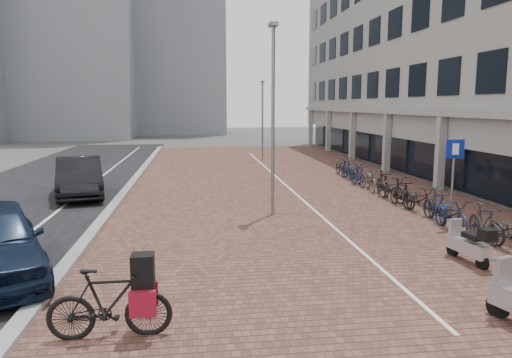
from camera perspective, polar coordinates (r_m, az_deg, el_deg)
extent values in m
plane|color=#474442|center=(10.78, 4.17, -11.81)|extent=(140.00, 140.00, 0.00)
cube|color=brown|center=(22.57, 3.09, -0.80)|extent=(14.50, 42.00, 0.04)
cube|color=black|center=(23.26, -24.63, -1.32)|extent=(8.00, 50.00, 0.03)
cube|color=gray|center=(22.40, -15.08, -1.01)|extent=(0.35, 42.00, 0.14)
cube|color=white|center=(22.74, -19.82, -1.21)|extent=(0.12, 44.00, 0.00)
cube|color=white|center=(22.60, 3.59, -0.72)|extent=(0.10, 30.00, 0.00)
cube|color=gray|center=(30.30, 23.64, 17.09)|extent=(8.00, 40.00, 13.00)
cube|color=black|center=(28.45, 16.89, 4.27)|extent=(0.15, 38.00, 3.20)
cube|color=gray|center=(28.30, 16.67, 7.81)|extent=(1.60, 38.00, 0.30)
cube|color=gray|center=(22.74, 21.21, 2.98)|extent=(0.35, 0.35, 3.40)
cube|color=gray|center=(28.13, 15.39, 4.29)|extent=(0.35, 0.35, 3.40)
cube|color=gray|center=(33.74, 11.47, 5.14)|extent=(0.35, 0.35, 3.40)
cube|color=gray|center=(39.45, 8.66, 5.74)|extent=(0.35, 0.35, 3.40)
cube|color=gray|center=(45.24, 6.57, 6.18)|extent=(0.35, 0.35, 3.40)
cube|color=gray|center=(65.55, -9.39, 16.85)|extent=(12.00, 10.00, 26.00)
imported|color=black|center=(21.22, -20.41, 0.26)|extent=(2.85, 5.27, 1.65)
imported|color=black|center=(8.34, -17.14, -14.10)|extent=(2.01, 0.58, 1.21)
cube|color=black|center=(8.14, -17.31, -10.57)|extent=(0.36, 0.34, 0.54)
cube|color=maroon|center=(8.36, -18.69, -13.68)|extent=(0.42, 0.12, 0.42)
cube|color=maroon|center=(8.28, -15.61, -13.75)|extent=(0.42, 0.12, 0.42)
cylinder|color=slate|center=(15.91, 22.44, -0.98)|extent=(0.07, 0.07, 2.53)
cube|color=#0B1E97|center=(15.73, 22.75, 3.34)|extent=(0.58, 0.05, 0.57)
cylinder|color=gray|center=(16.16, 2.04, 6.74)|extent=(0.12, 0.12, 6.40)
cylinder|color=slate|center=(32.62, 0.77, 6.90)|extent=(0.12, 0.12, 5.33)
imported|color=#222228|center=(14.80, 25.61, -4.80)|extent=(0.70, 1.79, 1.05)
imported|color=#172340|center=(15.59, 22.35, -3.96)|extent=(0.75, 1.99, 1.04)
imported|color=#151F3B|center=(16.65, 20.92, -3.06)|extent=(0.75, 1.80, 1.05)
imported|color=black|center=(17.63, 19.04, -2.34)|extent=(0.76, 2.00, 1.04)
imported|color=black|center=(18.58, 16.98, -1.67)|extent=(0.57, 1.77, 1.05)
imported|color=black|center=(19.66, 15.91, -1.07)|extent=(1.01, 2.06, 1.04)
imported|color=black|center=(20.75, 14.96, -0.50)|extent=(0.66, 1.79, 1.05)
imported|color=#504E49|center=(21.78, 13.66, -0.04)|extent=(1.05, 2.07, 1.04)
imported|color=#161E3D|center=(22.77, 12.17, 0.42)|extent=(0.58, 1.77, 1.05)
imported|color=black|center=(23.93, 11.84, 0.81)|extent=(0.82, 2.01, 1.04)
imported|color=#141E38|center=(24.98, 10.77, 1.20)|extent=(0.51, 1.75, 1.05)
imported|color=#222227|center=(26.11, 10.26, 1.52)|extent=(0.70, 1.98, 1.04)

